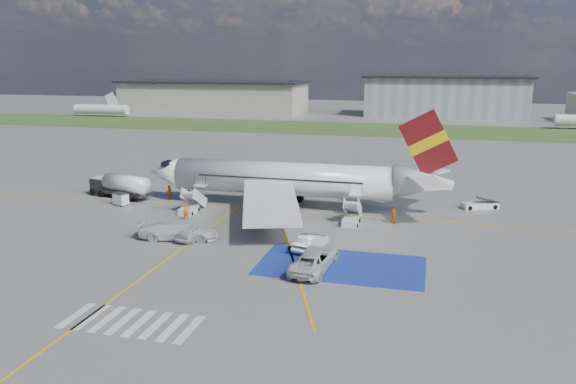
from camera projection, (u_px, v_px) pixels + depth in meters
The scene contains 22 objects.
ground at pixel (245, 242), 53.77m from camera, with size 400.00×400.00×0.00m, color #60605E.
grass_strip at pixel (365, 129), 143.34m from camera, with size 400.00×30.00×0.01m, color #2D4C1E.
taxiway_line_main at pixel (278, 211), 65.09m from camera, with size 120.00×0.20×0.01m, color gold.
taxiway_line_cross at pixel (146, 275), 45.56m from camera, with size 0.20×60.00×0.01m, color gold.
taxiway_line_diag at pixel (278, 211), 65.09m from camera, with size 0.20×60.00×0.01m, color gold.
staging_box at pixel (341, 266), 47.57m from camera, with size 14.00×8.00×0.01m, color navy.
crosswalk at pixel (131, 322), 37.24m from camera, with size 9.00×4.00×0.01m.
terminal_west at pixel (214, 97), 188.60m from camera, with size 60.00×22.00×10.00m, color #A0958A.
terminal_centre at pixel (445, 97), 174.82m from camera, with size 48.00×18.00×12.00m, color gray.
airliner at pixel (295, 179), 65.84m from camera, with size 36.81×32.95×11.92m.
airstairs_fwd at pixel (190, 207), 64.15m from camera, with size 1.90×5.20×3.60m.
airstairs_aft at pixel (351, 218), 59.65m from camera, with size 1.90×5.20×3.60m.
fuel_tanker at pixel (120, 188), 71.03m from camera, with size 9.03×4.69×2.99m.
gpu_cart at pixel (121, 200), 67.38m from camera, with size 2.09×1.72×1.50m.
belt_loader at pixel (480, 206), 65.99m from camera, with size 4.65×3.08×1.36m.
car_silver_a at pixel (191, 232), 54.52m from camera, with size 1.71×4.25×1.45m, color #B4B6BB.
car_silver_b at pixel (310, 242), 51.41m from camera, with size 1.60×4.59×1.51m, color #AEB1B5.
van_white_a at pixel (315, 256), 46.67m from camera, with size 2.65×5.75×2.16m, color silver.
van_white_b at pixel (178, 228), 54.38m from camera, with size 2.34×5.76×2.26m, color silver.
crew_fwd at pixel (186, 212), 61.06m from camera, with size 0.66×0.44×1.82m, color orange.
crew_nose at pixel (169, 192), 70.60m from camera, with size 0.83×0.65×1.70m, color orange.
crew_aft at pixel (394, 215), 59.80m from camera, with size 1.11×0.46×1.90m, color orange.
Camera 1 is at (16.87, -48.60, 16.91)m, focal length 35.00 mm.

